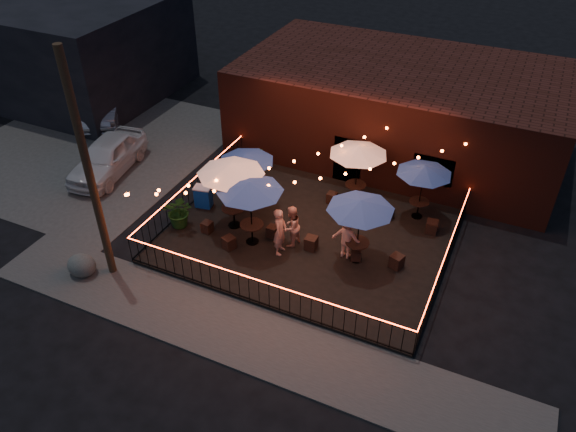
% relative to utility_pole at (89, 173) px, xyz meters
% --- Properties ---
extents(ground, '(110.00, 110.00, 0.00)m').
position_rel_utility_pole_xyz_m(ground, '(5.40, 2.60, -4.00)').
color(ground, black).
rests_on(ground, ground).
extents(patio, '(10.00, 8.00, 0.15)m').
position_rel_utility_pole_xyz_m(patio, '(5.40, 4.60, -3.92)').
color(patio, black).
rests_on(patio, ground).
extents(sidewalk, '(18.00, 2.50, 0.05)m').
position_rel_utility_pole_xyz_m(sidewalk, '(5.40, -0.65, -3.98)').
color(sidewalk, '#3E3C39').
rests_on(sidewalk, ground).
extents(parking_lot, '(11.00, 12.00, 0.02)m').
position_rel_utility_pole_xyz_m(parking_lot, '(-6.60, 6.60, -3.99)').
color(parking_lot, '#3E3C39').
rests_on(parking_lot, ground).
extents(brick_building, '(14.00, 8.00, 4.00)m').
position_rel_utility_pole_xyz_m(brick_building, '(6.40, 12.59, -2.00)').
color(brick_building, '#3B1710').
rests_on(brick_building, ground).
extents(background_building, '(12.00, 9.00, 5.00)m').
position_rel_utility_pole_xyz_m(background_building, '(-12.60, 11.60, -1.50)').
color(background_building, black).
rests_on(background_building, ground).
extents(utility_pole, '(0.26, 0.26, 8.00)m').
position_rel_utility_pole_xyz_m(utility_pole, '(0.00, 0.00, 0.00)').
color(utility_pole, '#352716').
rests_on(utility_pole, ground).
extents(fence_front, '(10.00, 0.04, 1.04)m').
position_rel_utility_pole_xyz_m(fence_front, '(5.40, 0.60, -3.34)').
color(fence_front, black).
rests_on(fence_front, patio).
extents(fence_left, '(0.04, 8.00, 1.04)m').
position_rel_utility_pole_xyz_m(fence_left, '(0.40, 4.60, -3.34)').
color(fence_left, black).
rests_on(fence_left, patio).
extents(fence_right, '(0.04, 8.00, 1.04)m').
position_rel_utility_pole_xyz_m(fence_right, '(10.40, 4.60, -3.34)').
color(fence_right, black).
rests_on(fence_right, patio).
extents(festoon_lights, '(10.02, 8.72, 1.32)m').
position_rel_utility_pole_xyz_m(festoon_lights, '(4.39, 4.30, -1.48)').
color(festoon_lights, '#FE551A').
rests_on(festoon_lights, ground).
extents(cafe_table_0, '(3.24, 3.24, 2.71)m').
position_rel_utility_pole_xyz_m(cafe_table_0, '(2.63, 3.91, -1.37)').
color(cafe_table_0, black).
rests_on(cafe_table_0, patio).
extents(cafe_table_1, '(2.22, 2.22, 2.36)m').
position_rel_utility_pole_xyz_m(cafe_table_1, '(2.48, 5.34, -1.70)').
color(cafe_table_1, black).
rests_on(cafe_table_1, patio).
extents(cafe_table_2, '(2.89, 2.89, 2.60)m').
position_rel_utility_pole_xyz_m(cafe_table_2, '(3.71, 3.32, -1.48)').
color(cafe_table_2, black).
rests_on(cafe_table_2, patio).
extents(cafe_table_3, '(2.45, 2.45, 2.52)m').
position_rel_utility_pole_xyz_m(cafe_table_3, '(6.21, 7.40, -1.55)').
color(cafe_table_3, black).
rests_on(cafe_table_3, patio).
extents(cafe_table_4, '(2.88, 2.88, 2.53)m').
position_rel_utility_pole_xyz_m(cafe_table_4, '(7.47, 3.98, -1.54)').
color(cafe_table_4, black).
rests_on(cafe_table_4, patio).
extents(cafe_table_5, '(2.53, 2.53, 2.29)m').
position_rel_utility_pole_xyz_m(cafe_table_5, '(8.78, 7.40, -1.75)').
color(cafe_table_5, black).
rests_on(cafe_table_5, patio).
extents(bistro_chair_0, '(0.39, 0.39, 0.42)m').
position_rel_utility_pole_xyz_m(bistro_chair_0, '(1.90, 3.16, -3.64)').
color(bistro_chair_0, black).
rests_on(bistro_chair_0, patio).
extents(bistro_chair_1, '(0.51, 0.51, 0.47)m').
position_rel_utility_pole_xyz_m(bistro_chair_1, '(3.12, 2.66, -3.62)').
color(bistro_chair_1, black).
rests_on(bistro_chair_1, patio).
extents(bistro_chair_2, '(0.45, 0.45, 0.52)m').
position_rel_utility_pole_xyz_m(bistro_chair_2, '(0.94, 6.14, -3.59)').
color(bistro_chair_2, black).
rests_on(bistro_chair_2, patio).
extents(bistro_chair_3, '(0.52, 0.52, 0.46)m').
position_rel_utility_pole_xyz_m(bistro_chair_3, '(2.54, 5.86, -3.62)').
color(bistro_chair_3, black).
rests_on(bistro_chair_3, patio).
extents(bistro_chair_4, '(0.39, 0.39, 0.44)m').
position_rel_utility_pole_xyz_m(bistro_chair_4, '(4.23, 3.94, -3.63)').
color(bistro_chair_4, black).
rests_on(bistro_chair_4, patio).
extents(bistro_chair_5, '(0.42, 0.42, 0.49)m').
position_rel_utility_pole_xyz_m(bistro_chair_5, '(5.80, 3.88, -3.61)').
color(bistro_chair_5, black).
rests_on(bistro_chair_5, patio).
extents(bistro_chair_6, '(0.38, 0.38, 0.44)m').
position_rel_utility_pole_xyz_m(bistro_chair_6, '(5.42, 6.91, -3.63)').
color(bistro_chair_6, black).
rests_on(bistro_chair_6, patio).
extents(bistro_chair_7, '(0.48, 0.48, 0.49)m').
position_rel_utility_pole_xyz_m(bistro_chair_7, '(6.18, 6.47, -3.60)').
color(bistro_chair_7, black).
rests_on(bistro_chair_7, patio).
extents(bistro_chair_8, '(0.44, 0.44, 0.41)m').
position_rel_utility_pole_xyz_m(bistro_chair_8, '(7.47, 3.97, -3.65)').
color(bistro_chair_8, black).
rests_on(bistro_chair_8, patio).
extents(bistro_chair_9, '(0.52, 0.52, 0.49)m').
position_rel_utility_pole_xyz_m(bistro_chair_9, '(8.86, 4.20, -3.61)').
color(bistro_chair_9, black).
rests_on(bistro_chair_9, patio).
extents(bistro_chair_10, '(0.42, 0.42, 0.41)m').
position_rel_utility_pole_xyz_m(bistro_chair_10, '(7.78, 6.86, -3.64)').
color(bistro_chair_10, black).
rests_on(bistro_chair_10, patio).
extents(bistro_chair_11, '(0.44, 0.44, 0.49)m').
position_rel_utility_pole_xyz_m(bistro_chair_11, '(9.50, 6.65, -3.60)').
color(bistro_chair_11, black).
rests_on(bistro_chair_11, patio).
extents(patron_a, '(0.50, 0.70, 1.83)m').
position_rel_utility_pole_xyz_m(patron_a, '(4.88, 3.23, -2.94)').
color(patron_a, beige).
rests_on(patron_a, patio).
extents(patron_b, '(0.80, 0.92, 1.63)m').
position_rel_utility_pole_xyz_m(patron_b, '(5.06, 3.78, -3.03)').
color(patron_b, '#DFAC92').
rests_on(patron_b, patio).
extents(patron_c, '(1.14, 0.68, 1.75)m').
position_rel_utility_pole_xyz_m(patron_c, '(7.08, 4.01, -2.98)').
color(patron_c, '#DBA896').
rests_on(patron_c, patio).
extents(potted_shrub_a, '(1.35, 1.22, 1.30)m').
position_rel_utility_pole_xyz_m(potted_shrub_a, '(0.80, 3.06, -3.20)').
color(potted_shrub_a, '#0F3F10').
rests_on(potted_shrub_a, patio).
extents(potted_shrub_b, '(0.89, 0.75, 1.52)m').
position_rel_utility_pole_xyz_m(potted_shrub_b, '(1.96, 4.92, -3.09)').
color(potted_shrub_b, '#0E370D').
rests_on(potted_shrub_b, patio).
extents(potted_shrub_c, '(0.70, 0.70, 1.19)m').
position_rel_utility_pole_xyz_m(potted_shrub_c, '(1.77, 7.49, -3.25)').
color(potted_shrub_c, '#1A3F0D').
rests_on(potted_shrub_c, patio).
extents(cooler, '(0.75, 0.60, 0.89)m').
position_rel_utility_pole_xyz_m(cooler, '(0.90, 4.53, -3.40)').
color(cooler, blue).
rests_on(cooler, patio).
extents(boulder, '(1.19, 1.10, 0.75)m').
position_rel_utility_pole_xyz_m(boulder, '(-0.84, -0.52, -3.63)').
color(boulder, '#494944').
rests_on(boulder, ground).
extents(car_white, '(2.52, 4.77, 1.55)m').
position_rel_utility_pole_xyz_m(car_white, '(-4.35, 5.19, -3.23)').
color(car_white, white).
rests_on(car_white, ground).
extents(car_silver, '(4.27, 5.37, 1.71)m').
position_rel_utility_pole_xyz_m(car_silver, '(-8.14, 9.47, -3.14)').
color(car_silver, '#919299').
rests_on(car_silver, ground).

